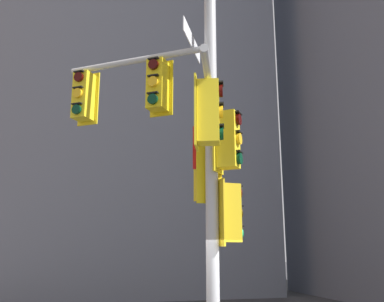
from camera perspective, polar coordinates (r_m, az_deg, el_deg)
building_mid_block at (r=32.94m, az=-10.63°, el=18.62°), size 17.02×17.02×39.09m
signal_pole_assembly at (r=7.49m, az=-0.43°, el=0.66°), size 3.12×3.81×7.09m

